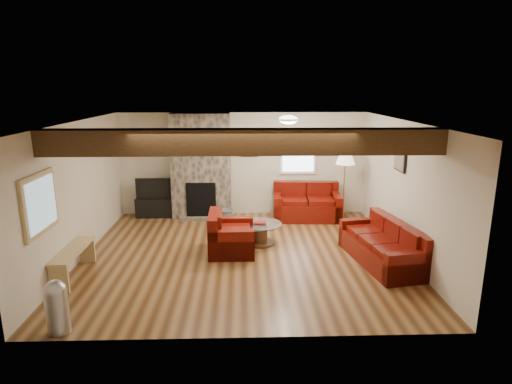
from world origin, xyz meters
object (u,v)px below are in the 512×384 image
(floor_lamp, at_px, (345,162))
(tv_cabinet, at_px, (156,207))
(sofa_three, at_px, (382,243))
(television, at_px, (155,188))
(loveseat, at_px, (307,202))
(armchair_red, at_px, (231,233))
(coffee_table, at_px, (260,233))

(floor_lamp, bearing_deg, tv_cabinet, 172.53)
(sofa_three, xyz_separation_m, tv_cabinet, (-4.61, 2.97, -0.14))
(sofa_three, height_order, television, television)
(tv_cabinet, height_order, television, television)
(loveseat, relative_size, television, 1.81)
(sofa_three, relative_size, armchair_red, 2.01)
(tv_cabinet, bearing_deg, loveseat, -4.69)
(loveseat, xyz_separation_m, armchair_red, (-1.75, -2.09, -0.03))
(tv_cabinet, relative_size, floor_lamp, 0.56)
(sofa_three, xyz_separation_m, floor_lamp, (-0.15, 2.38, 1.06))
(sofa_three, relative_size, coffee_table, 2.22)
(armchair_red, xyz_separation_m, coffee_table, (0.56, 0.44, -0.18))
(armchair_red, xyz_separation_m, tv_cabinet, (-1.90, 2.39, -0.16))
(coffee_table, height_order, floor_lamp, floor_lamp)
(sofa_three, xyz_separation_m, loveseat, (-0.96, 2.67, 0.04))
(floor_lamp, bearing_deg, television, 172.53)
(coffee_table, relative_size, tv_cabinet, 0.94)
(sofa_three, bearing_deg, television, -132.88)
(armchair_red, bearing_deg, loveseat, -40.59)
(sofa_three, distance_m, tv_cabinet, 5.49)
(tv_cabinet, xyz_separation_m, television, (0.00, 0.00, 0.49))
(armchair_red, xyz_separation_m, television, (-1.90, 2.39, 0.33))
(loveseat, bearing_deg, floor_lamp, -16.39)
(sofa_three, relative_size, loveseat, 1.23)
(loveseat, bearing_deg, coffee_table, -122.81)
(tv_cabinet, distance_m, floor_lamp, 4.66)
(tv_cabinet, bearing_deg, floor_lamp, -7.47)
(sofa_three, distance_m, armchair_red, 2.77)
(tv_cabinet, xyz_separation_m, floor_lamp, (4.46, -0.59, 1.21))
(sofa_three, relative_size, television, 2.23)
(coffee_table, distance_m, television, 3.18)
(television, bearing_deg, loveseat, -4.69)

